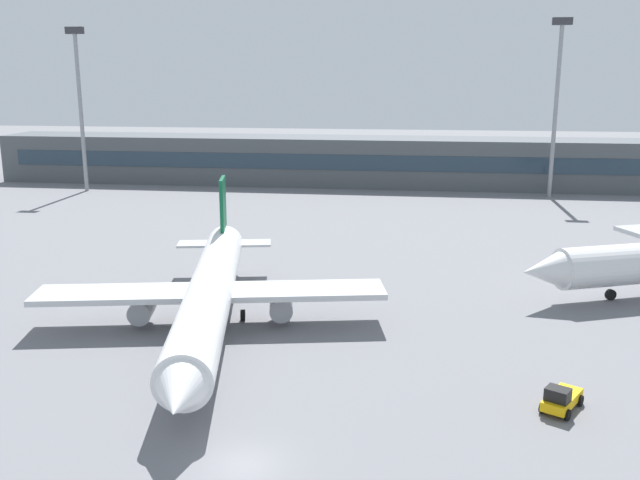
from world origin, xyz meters
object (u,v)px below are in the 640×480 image
at_px(baggage_tug_yellow, 561,399).
at_px(floodlight_tower_east, 80,99).
at_px(floodlight_tower_west, 557,97).
at_px(airplane_near, 210,294).

relative_size(baggage_tug_yellow, floodlight_tower_east, 0.14).
relative_size(floodlight_tower_west, floodlight_tower_east, 1.04).
relative_size(airplane_near, floodlight_tower_east, 1.45).
bearing_deg(baggage_tug_yellow, airplane_near, 157.46).
bearing_deg(airplane_near, baggage_tug_yellow, -22.54).
bearing_deg(floodlight_tower_west, floodlight_tower_east, -176.79).
distance_m(airplane_near, floodlight_tower_east, 79.64).
height_order(airplane_near, floodlight_tower_east, floodlight_tower_east).
xyz_separation_m(airplane_near, floodlight_tower_east, (-42.81, 65.85, 13.24)).
bearing_deg(baggage_tug_yellow, floodlight_tower_east, 131.84).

